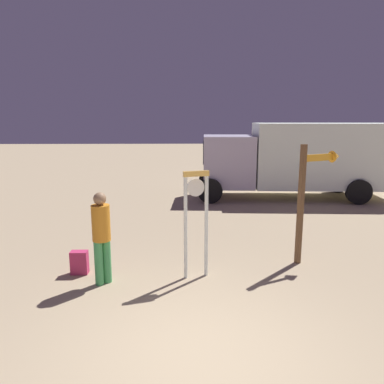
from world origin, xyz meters
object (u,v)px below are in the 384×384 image
object	(u,v)px
box_truck_near	(301,157)
standing_clock	(196,214)
backpack	(80,262)
person_near_clock	(101,234)
arrow_sign	(314,184)

from	to	relation	value
box_truck_near	standing_clock	bearing A→B (deg)	-120.39
backpack	person_near_clock	bearing A→B (deg)	-39.25
backpack	arrow_sign	bearing A→B (deg)	7.03
standing_clock	backpack	size ratio (longest dim) A/B	4.47
standing_clock	person_near_clock	bearing A→B (deg)	-171.41
person_near_clock	arrow_sign	bearing A→B (deg)	13.98
person_near_clock	box_truck_near	world-z (taller)	box_truck_near
backpack	standing_clock	bearing A→B (deg)	-4.96
person_near_clock	box_truck_near	size ratio (longest dim) A/B	0.23
arrow_sign	box_truck_near	xyz separation A→B (m)	(1.76, 6.50, -0.13)
arrow_sign	box_truck_near	bearing A→B (deg)	74.84
arrow_sign	box_truck_near	world-z (taller)	box_truck_near
standing_clock	arrow_sign	bearing A→B (deg)	17.59
box_truck_near	backpack	bearing A→B (deg)	-132.93
standing_clock	box_truck_near	xyz separation A→B (m)	(4.28, 7.30, 0.30)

